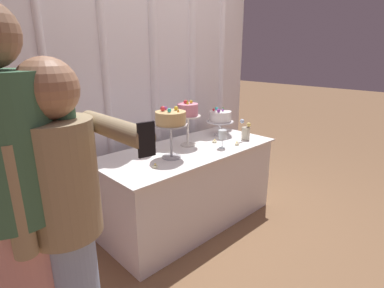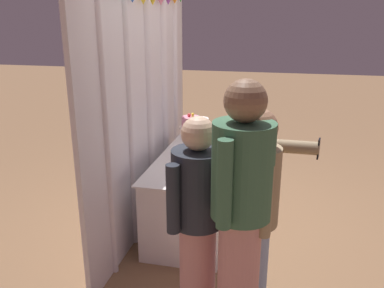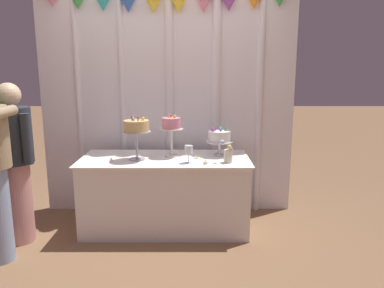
# 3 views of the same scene
# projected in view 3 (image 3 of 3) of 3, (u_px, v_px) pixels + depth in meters

# --- Properties ---
(ground_plane) EXTENTS (24.00, 24.00, 0.00)m
(ground_plane) POSITION_uv_depth(u_px,v_px,m) (164.00, 231.00, 3.70)
(ground_plane) COLOR #846042
(draped_curtain) EXTENTS (2.75, 0.17, 2.56)m
(draped_curtain) POSITION_uv_depth(u_px,v_px,m) (170.00, 87.00, 4.01)
(draped_curtain) COLOR white
(draped_curtain) RESTS_ON ground_plane
(cake_table) EXTENTS (1.65, 0.74, 0.73)m
(cake_table) POSITION_uv_depth(u_px,v_px,m) (165.00, 193.00, 3.73)
(cake_table) COLOR white
(cake_table) RESTS_ON ground_plane
(cake_display_leftmost) EXTENTS (0.26, 0.26, 0.42)m
(cake_display_leftmost) POSITION_uv_depth(u_px,v_px,m) (136.00, 128.00, 3.52)
(cake_display_leftmost) COLOR #B2B2B7
(cake_display_leftmost) RESTS_ON cake_table
(cake_display_center) EXTENTS (0.23, 0.23, 0.42)m
(cake_display_center) POSITION_uv_depth(u_px,v_px,m) (170.00, 126.00, 3.66)
(cake_display_center) COLOR silver
(cake_display_center) RESTS_ON cake_table
(cake_display_rightmost) EXTENTS (0.27, 0.27, 0.29)m
(cake_display_rightmost) POSITION_uv_depth(u_px,v_px,m) (219.00, 137.00, 3.72)
(cake_display_rightmost) COLOR silver
(cake_display_rightmost) RESTS_ON cake_table
(wine_glass) EXTENTS (0.08, 0.08, 0.16)m
(wine_glass) POSITION_uv_depth(u_px,v_px,m) (188.00, 150.00, 3.44)
(wine_glass) COLOR silver
(wine_glass) RESTS_ON cake_table
(flower_vase) EXTENTS (0.12, 0.09, 0.21)m
(flower_vase) POSITION_uv_depth(u_px,v_px,m) (227.00, 154.00, 3.46)
(flower_vase) COLOR beige
(flower_vase) RESTS_ON cake_table
(tealight_far_left) EXTENTS (0.04, 0.04, 0.04)m
(tealight_far_left) POSITION_uv_depth(u_px,v_px,m) (110.00, 161.00, 3.49)
(tealight_far_left) COLOR beige
(tealight_far_left) RESTS_ON cake_table
(tealight_near_left) EXTENTS (0.05, 0.05, 0.03)m
(tealight_near_left) POSITION_uv_depth(u_px,v_px,m) (195.00, 158.00, 3.62)
(tealight_near_left) COLOR beige
(tealight_near_left) RESTS_ON cake_table
(tealight_near_right) EXTENTS (0.04, 0.04, 0.04)m
(tealight_near_right) POSITION_uv_depth(u_px,v_px,m) (205.00, 163.00, 3.42)
(tealight_near_right) COLOR beige
(tealight_near_right) RESTS_ON cake_table
(guest_man_dark_suit) EXTENTS (0.47, 0.47, 1.47)m
(guest_man_dark_suit) POSITION_uv_depth(u_px,v_px,m) (13.00, 158.00, 3.35)
(guest_man_dark_suit) COLOR #D6938E
(guest_man_dark_suit) RESTS_ON ground_plane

